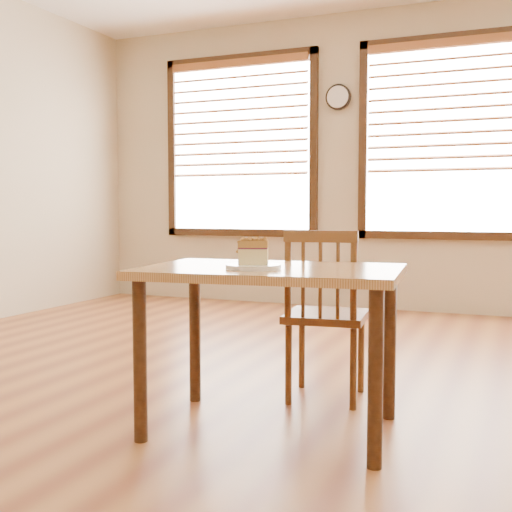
{
  "coord_description": "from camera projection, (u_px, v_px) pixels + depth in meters",
  "views": [
    {
      "loc": [
        0.96,
        -2.46,
        1.01
      ],
      "look_at": [
        -0.13,
        0.16,
        0.8
      ],
      "focal_mm": 45.0,
      "sensor_mm": 36.0,
      "label": 1
    }
  ],
  "objects": [
    {
      "name": "cake_slice",
      "position": [
        253.0,
        251.0,
        2.81
      ],
      "size": [
        0.15,
        0.13,
        0.12
      ],
      "rotation": [
        0.0,
        0.0,
        0.33
      ],
      "color": "#FFE190",
      "rests_on": "plate"
    },
    {
      "name": "ground",
      "position": [
        270.0,
        449.0,
        2.7
      ],
      "size": [
        8.0,
        8.0,
        0.0
      ],
      "primitive_type": "plane",
      "color": "#9F612E"
    },
    {
      "name": "room_shell",
      "position": [
        271.0,
        5.0,
        2.57
      ],
      "size": [
        8.0,
        8.0,
        8.0
      ],
      "color": "#C7B491",
      "rests_on": "ground"
    },
    {
      "name": "window_right",
      "position": [
        450.0,
        126.0,
        6.12
      ],
      "size": [
        1.76,
        0.1,
        1.96
      ],
      "color": "white",
      "rests_on": "room_shell"
    },
    {
      "name": "plate",
      "position": [
        253.0,
        267.0,
        2.81
      ],
      "size": [
        0.24,
        0.24,
        0.02
      ],
      "color": "white",
      "rests_on": "cafe_table_main"
    },
    {
      "name": "cafe_table_main",
      "position": [
        272.0,
        290.0,
        2.91
      ],
      "size": [
        1.22,
        0.88,
        0.75
      ],
      "rotation": [
        0.0,
        0.0,
        0.1
      ],
      "color": "tan",
      "rests_on": "ground"
    },
    {
      "name": "cafe_chair_main",
      "position": [
        325.0,
        314.0,
        3.37
      ],
      "size": [
        0.46,
        0.46,
        0.92
      ],
      "rotation": [
        0.0,
        0.0,
        3.26
      ],
      "color": "brown",
      "rests_on": "ground"
    },
    {
      "name": "wall_clock",
      "position": [
        338.0,
        97.0,
        6.5
      ],
      "size": [
        0.26,
        0.05,
        0.26
      ],
      "color": "black",
      "rests_on": "room_shell"
    },
    {
      "name": "window_left",
      "position": [
        240.0,
        136.0,
        6.96
      ],
      "size": [
        1.76,
        0.1,
        1.96
      ],
      "color": "white",
      "rests_on": "room_shell"
    }
  ]
}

